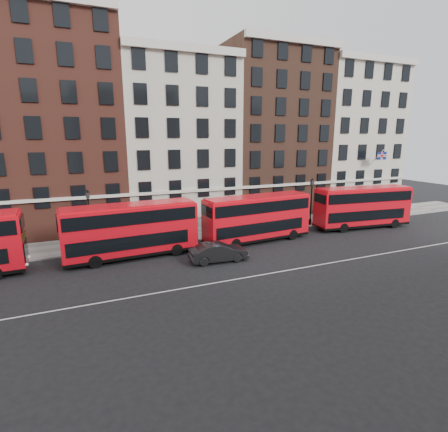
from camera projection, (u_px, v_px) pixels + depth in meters
name	position (u px, v px, depth m)	size (l,w,h in m)	color
ground	(241.00, 267.00, 27.37)	(120.00, 120.00, 0.00)	black
pavement	(198.00, 233.00, 36.77)	(80.00, 5.00, 0.15)	slate
kerb	(206.00, 239.00, 34.53)	(80.00, 0.30, 0.16)	gray
road_centre_line	(253.00, 276.00, 25.58)	(70.00, 0.12, 0.01)	white
building_terrace	(173.00, 134.00, 40.98)	(64.00, 11.95, 22.00)	#BDB8A3
bus_b	(131.00, 229.00, 28.98)	(11.08, 3.26, 4.60)	red
bus_c	(257.00, 217.00, 33.52)	(10.89, 3.42, 4.51)	red
bus_d	(362.00, 206.00, 38.52)	(11.09, 3.78, 4.57)	red
car_front	(219.00, 252.00, 28.49)	(1.67, 4.79, 1.58)	black
lamp_post_left	(90.00, 216.00, 31.01)	(0.44, 0.44, 5.33)	black
lamp_post_right	(311.00, 199.00, 39.23)	(0.44, 0.44, 5.33)	black
traffic_light	(397.00, 197.00, 44.55)	(0.25, 0.45, 3.27)	black
iron_railings	(191.00, 223.00, 38.62)	(6.60, 0.06, 1.00)	black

